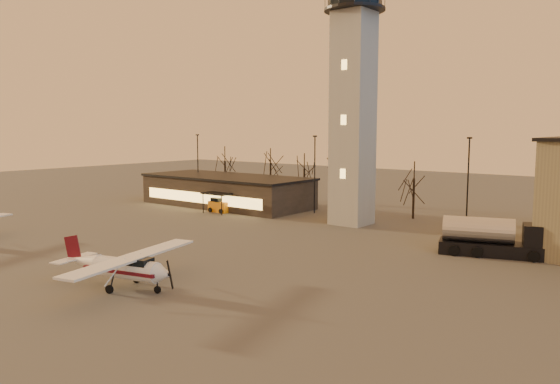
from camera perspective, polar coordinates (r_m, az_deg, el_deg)
name	(u,v)px	position (r m, az deg, el deg)	size (l,w,h in m)	color
ground	(140,280)	(41.88, -14.46, -8.89)	(220.00, 220.00, 0.00)	#474542
control_tower	(353,81)	(63.31, 7.68, 11.38)	(6.80, 6.80, 32.60)	gray
terminal	(226,191)	(78.65, -5.63, 0.15)	(25.40, 12.20, 4.30)	black
light_poles	(360,177)	(63.96, 8.37, 1.53)	(58.50, 12.25, 10.14)	black
tree_row	(303,164)	(78.47, 2.37, 2.93)	(37.20, 9.20, 8.80)	black
cessna_front	(128,272)	(39.54, -15.55, -8.10)	(9.89, 12.36, 3.41)	white
fuel_truck	(493,241)	(51.23, 21.35, -4.77)	(9.35, 5.16, 3.34)	black
service_cart	(220,207)	(72.83, -6.31, -1.52)	(3.06, 1.99, 1.92)	orange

